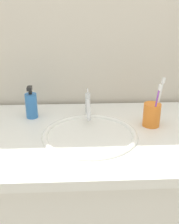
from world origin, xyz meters
TOP-DOWN VIEW (x-y plane):
  - tiled_wall_back at (0.00, 0.37)m, footprint 2.31×0.04m
  - vanity_counter at (0.00, 0.00)m, footprint 1.11×0.66m
  - sink_basin at (-0.01, -0.03)m, footprint 0.39×0.39m
  - faucet at (-0.01, 0.15)m, footprint 0.02×0.17m
  - toothbrush_cup at (0.26, 0.05)m, footprint 0.07×0.07m
  - toothbrush_white at (0.29, 0.07)m, footprint 0.04×0.03m
  - toothbrush_purple at (0.26, 0.02)m, footprint 0.01×0.05m
  - soap_dispenser at (-0.27, 0.17)m, footprint 0.05×0.06m

SIDE VIEW (x-z plane):
  - vanity_counter at x=0.00m, z-range 0.00..0.88m
  - sink_basin at x=-0.01m, z-range 0.80..0.90m
  - toothbrush_cup at x=0.26m, z-range 0.88..0.98m
  - faucet at x=-0.01m, z-range 0.88..1.00m
  - soap_dispenser at x=-0.27m, z-range 0.87..1.02m
  - toothbrush_purple at x=0.26m, z-range 0.90..1.10m
  - toothbrush_white at x=0.29m, z-range 0.90..1.10m
  - tiled_wall_back at x=0.00m, z-range 0.00..2.40m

